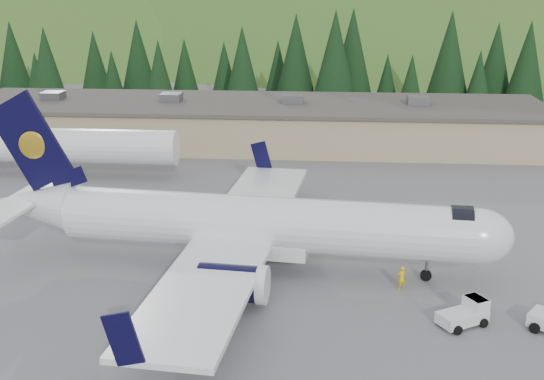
% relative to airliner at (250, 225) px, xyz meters
% --- Properties ---
extents(ground, '(600.00, 600.00, 0.00)m').
position_rel_airliner_xyz_m(ground, '(1.08, -0.10, -3.27)').
color(ground, slate).
extents(airliner, '(37.02, 34.78, 12.28)m').
position_rel_airliner_xyz_m(airliner, '(0.00, 0.00, 0.00)').
color(airliner, white).
rests_on(airliner, ground).
extents(second_airliner, '(27.50, 11.00, 10.05)m').
position_rel_airliner_xyz_m(second_airliner, '(-23.85, 21.90, 0.05)').
color(second_airliner, white).
rests_on(second_airliner, ground).
extents(baggage_tug_a, '(3.29, 2.83, 1.57)m').
position_rel_airliner_xyz_m(baggage_tug_a, '(13.68, -7.12, -2.57)').
color(baggage_tug_a, silver).
rests_on(baggage_tug_a, ground).
extents(terminal_building, '(71.00, 17.00, 6.10)m').
position_rel_airliner_xyz_m(terminal_building, '(-3.93, 37.90, -0.65)').
color(terminal_building, tan).
rests_on(terminal_building, ground).
extents(ramp_worker, '(0.71, 0.60, 1.67)m').
position_rel_airliner_xyz_m(ramp_worker, '(10.34, -2.69, -2.44)').
color(ramp_worker, yellow).
rests_on(ramp_worker, ground).
extents(tree_line, '(110.95, 18.78, 14.18)m').
position_rel_airliner_xyz_m(tree_line, '(-5.42, 60.47, 4.12)').
color(tree_line, black).
rests_on(tree_line, ground).
extents(hills, '(614.00, 330.00, 300.00)m').
position_rel_airliner_xyz_m(hills, '(54.41, 207.28, -86.07)').
color(hills, '#244D1A').
rests_on(hills, ground).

